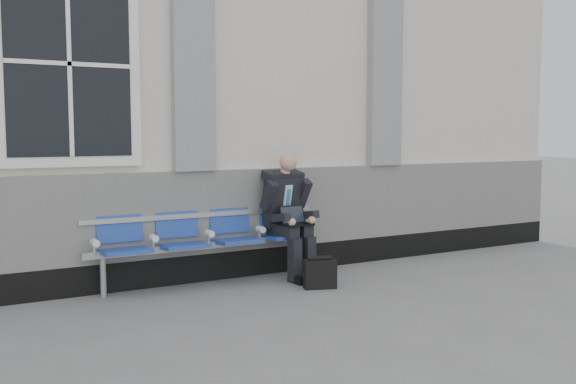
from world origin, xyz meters
TOP-DOWN VIEW (x-y plane):
  - ground at (0.00, 0.00)m, footprint 70.00×70.00m
  - station_building at (-0.02, 3.47)m, footprint 14.40×4.40m
  - bench at (1.69, 1.32)m, footprint 2.60×0.47m
  - businessman at (2.60, 1.19)m, footprint 0.56×0.76m
  - briefcase at (2.62, 0.56)m, footprint 0.36×0.24m

SIDE VIEW (x-z plane):
  - ground at x=0.00m, z-range 0.00..0.00m
  - briefcase at x=2.62m, z-range -0.01..0.33m
  - bench at x=1.69m, z-range 0.10..1.01m
  - businessman at x=2.60m, z-range 0.06..1.44m
  - station_building at x=-0.02m, z-range -0.02..4.47m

